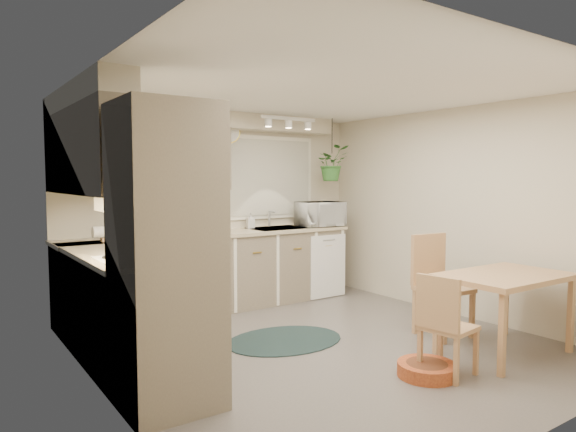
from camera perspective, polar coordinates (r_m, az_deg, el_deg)
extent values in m
plane|color=#625B56|center=(5.03, 3.78, -14.22)|extent=(4.20, 4.20, 0.00)
plane|color=white|center=(4.84, 3.92, 13.84)|extent=(4.20, 4.20, 0.00)
cube|color=beige|center=(6.55, -7.73, 0.77)|extent=(4.00, 0.04, 2.40)
cube|color=beige|center=(3.42, 26.49, -2.78)|extent=(4.00, 0.04, 2.40)
cube|color=beige|center=(3.87, -19.94, -1.83)|extent=(0.04, 4.20, 2.40)
cube|color=beige|center=(6.23, 18.33, 0.42)|extent=(0.04, 4.20, 2.40)
cube|color=gray|center=(4.91, -18.98, -9.46)|extent=(0.60, 1.85, 0.90)
cube|color=gray|center=(6.29, -8.03, -6.27)|extent=(3.60, 0.60, 0.90)
cube|color=#C1B38D|center=(4.82, -19.00, -4.01)|extent=(0.64, 1.89, 0.04)
cube|color=#C1B38D|center=(6.21, -8.04, -2.02)|extent=(3.64, 0.64, 0.04)
cube|color=gray|center=(3.63, -13.36, -4.46)|extent=(0.65, 0.65, 2.10)
cube|color=white|center=(3.76, -8.81, -4.10)|extent=(0.02, 0.56, 0.58)
cube|color=gray|center=(4.86, -21.20, 6.70)|extent=(0.35, 2.00, 0.75)
cube|color=gray|center=(5.99, -15.60, 6.31)|extent=(2.00, 0.35, 0.75)
cube|color=beige|center=(4.90, -21.64, 12.24)|extent=(0.30, 2.00, 0.20)
cube|color=beige|center=(6.36, -8.83, 10.58)|extent=(3.60, 0.30, 0.20)
cube|color=white|center=(4.27, -16.74, -4.65)|extent=(0.52, 0.58, 0.02)
cube|color=white|center=(4.22, -17.13, 1.45)|extent=(0.40, 0.60, 0.14)
cube|color=silver|center=(6.86, -2.43, 4.30)|extent=(1.40, 0.02, 1.00)
cube|color=white|center=(6.87, -2.48, 4.30)|extent=(1.50, 0.02, 1.10)
cube|color=#B2B5BA|center=(6.67, -1.16, -1.71)|extent=(0.70, 0.48, 0.10)
cube|color=white|center=(6.85, 4.49, -5.59)|extent=(0.58, 0.02, 0.83)
cube|color=white|center=(6.47, 0.07, 10.78)|extent=(0.80, 0.04, 0.04)
cylinder|color=#E1C84F|center=(6.61, -6.52, 9.31)|extent=(0.30, 0.03, 0.30)
cube|color=tan|center=(5.12, 22.88, -9.95)|extent=(1.18, 0.80, 0.73)
cube|color=tan|center=(4.41, 17.41, -11.41)|extent=(0.44, 0.44, 0.83)
cube|color=tan|center=(5.43, 16.93, -7.45)|extent=(0.51, 0.51, 1.02)
ellipsoid|color=black|center=(5.17, -0.37, -13.62)|extent=(1.26, 0.99, 0.01)
cylinder|color=#C55F27|center=(4.44, 15.17, -16.17)|extent=(0.49, 0.49, 0.11)
imported|color=white|center=(6.94, 3.59, 0.52)|extent=(0.64, 0.41, 0.41)
imported|color=white|center=(6.62, -4.19, -1.01)|extent=(0.14, 0.22, 0.09)
imported|color=#336F2C|center=(7.05, 4.90, 5.42)|extent=(0.55, 0.58, 0.38)
cube|color=black|center=(5.93, -13.97, -0.81)|extent=(0.18, 0.21, 0.29)
cube|color=#B2B5BA|center=(5.99, -13.00, -1.29)|extent=(0.31, 0.21, 0.17)
cube|color=tan|center=(6.27, -7.97, -0.83)|extent=(0.11, 0.11, 0.21)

